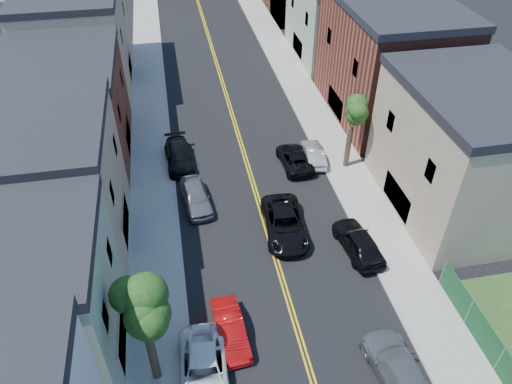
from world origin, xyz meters
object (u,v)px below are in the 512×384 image
grey_car_right (400,372)px  white_pickup (204,371)px  black_car_left (179,156)px  silver_car_right (313,154)px  grey_car_left (196,197)px  dark_car_right_far (294,158)px  black_car_right (358,242)px  black_suv_lane (285,223)px  red_sedan (230,329)px  pedestrian_left (149,324)px

grey_car_right → white_pickup: bearing=-16.5°
black_car_left → grey_car_right: bearing=-68.0°
black_car_left → silver_car_right: size_ratio=1.24×
grey_car_left → dark_car_right_far: 9.13m
black_car_right → black_suv_lane: 5.11m
white_pickup → black_car_left: size_ratio=1.06×
grey_car_left → black_car_right: black_car_right is taller
red_sedan → grey_car_left: 11.77m
red_sedan → black_suv_lane: 9.13m
grey_car_right → black_car_right: black_car_right is taller
silver_car_right → black_car_right: bearing=95.0°
black_suv_lane → pedestrian_left: 11.45m
black_car_left → grey_car_right: 23.66m
white_pickup → black_car_right: bearing=37.4°
black_car_right → silver_car_right: size_ratio=1.16×
red_sedan → black_car_right: black_car_right is taller
silver_car_right → white_pickup: bearing=63.5°
grey_car_left → grey_car_right: (8.91, -15.95, 0.01)m
grey_car_left → pedestrian_left: pedestrian_left is taller
red_sedan → silver_car_right: size_ratio=1.02×
black_car_right → pedestrian_left: 14.24m
grey_car_right → dark_car_right_far: (-0.51, 19.52, -0.14)m
red_sedan → dark_car_right_far: (7.60, 15.32, -0.04)m
white_pickup → silver_car_right: bearing=62.2°
silver_car_right → grey_car_left: bearing=26.1°
red_sedan → grey_car_right: size_ratio=0.77×
black_car_right → silver_car_right: 10.60m
grey_car_left → black_suv_lane: black_suv_lane is taller
silver_car_right → dark_car_right_far: 1.73m
black_car_right → pedestrian_left: size_ratio=2.88×
black_car_right → silver_car_right: bearing=-96.5°
grey_car_right → dark_car_right_far: bearing=-94.0°
white_pickup → dark_car_right_far: (9.30, 17.62, -0.10)m
grey_car_left → pedestrian_left: (-3.55, -10.76, 0.20)m
black_car_left → pedestrian_left: 16.56m
pedestrian_left → black_car_right: bearing=-56.0°
dark_car_right_far → pedestrian_left: bearing=47.2°
black_car_left → grey_car_right: size_ratio=0.93×
black_car_left → dark_car_right_far: black_car_left is taller
white_pickup → pedestrian_left: size_ratio=3.27×
black_car_right → pedestrian_left: (-13.65, -4.05, 0.17)m
silver_car_right → dark_car_right_far: size_ratio=0.87×
black_car_left → pedestrian_left: (-2.65, -16.34, 0.24)m
grey_car_left → grey_car_right: size_ratio=0.84×
pedestrian_left → white_pickup: bearing=-123.6°
pedestrian_left → silver_car_right: bearing=-25.4°
grey_car_right → dark_car_right_far: grey_car_right is taller
black_suv_lane → grey_car_left: bearing=148.5°
pedestrian_left → grey_car_left: bearing=-0.7°
grey_car_left → white_pickup: bearing=-99.9°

